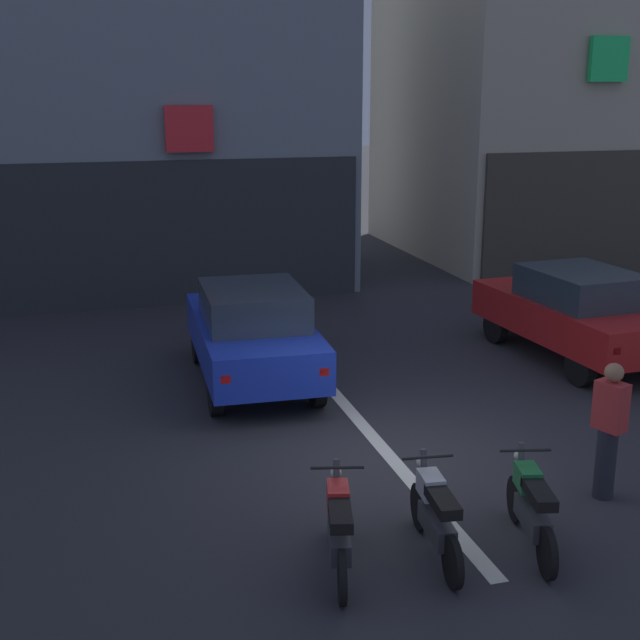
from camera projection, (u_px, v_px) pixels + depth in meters
ground_plane at (392, 459)px, 11.11m from camera, size 120.00×120.00×0.00m
lane_centre_line at (285, 335)px, 16.68m from camera, size 0.20×18.00×0.01m
building_mid_block at (150, 12)px, 21.08m from camera, size 8.53×8.11×13.07m
building_far_right at (583, 63)px, 24.64m from camera, size 10.30×8.12×10.84m
car_blue_crossing_near at (253, 331)px, 13.76m from camera, size 1.93×4.17×1.64m
car_red_parked_kerbside at (576, 311)px, 15.04m from camera, size 2.05×4.21×1.64m
motorcycle_red_row_leftmost at (339, 527)px, 8.48m from camera, size 0.59×1.64×0.98m
motorcycle_silver_row_left_mid at (435, 515)px, 8.72m from camera, size 0.55×1.67×0.98m
motorcycle_green_row_centre at (531, 507)px, 8.89m from camera, size 0.57×1.64×0.98m
person_by_motorcycles at (609, 430)px, 9.87m from camera, size 0.33×0.41×1.67m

